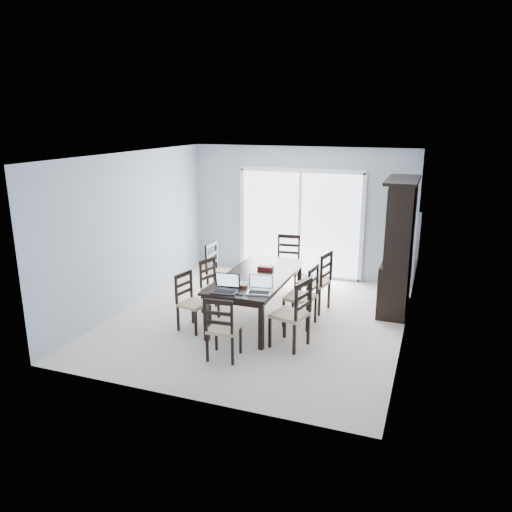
# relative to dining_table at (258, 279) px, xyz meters

# --- Properties ---
(floor) EXTENTS (5.00, 5.00, 0.00)m
(floor) POSITION_rel_dining_table_xyz_m (0.00, 0.00, -0.67)
(floor) COLOR beige
(floor) RESTS_ON ground
(ceiling) EXTENTS (5.00, 5.00, 0.00)m
(ceiling) POSITION_rel_dining_table_xyz_m (0.00, 0.00, 1.93)
(ceiling) COLOR white
(ceiling) RESTS_ON back_wall
(back_wall) EXTENTS (4.50, 0.02, 2.60)m
(back_wall) POSITION_rel_dining_table_xyz_m (0.00, 2.50, 0.63)
(back_wall) COLOR #96A3B3
(back_wall) RESTS_ON floor
(wall_left) EXTENTS (0.02, 5.00, 2.60)m
(wall_left) POSITION_rel_dining_table_xyz_m (-2.25, 0.00, 0.63)
(wall_left) COLOR #96A3B3
(wall_left) RESTS_ON floor
(wall_right) EXTENTS (0.02, 5.00, 2.60)m
(wall_right) POSITION_rel_dining_table_xyz_m (2.25, 0.00, 0.63)
(wall_right) COLOR #96A3B3
(wall_right) RESTS_ON floor
(balcony) EXTENTS (4.50, 2.00, 0.10)m
(balcony) POSITION_rel_dining_table_xyz_m (0.00, 3.50, -0.72)
(balcony) COLOR gray
(balcony) RESTS_ON ground
(railing) EXTENTS (4.50, 0.06, 1.10)m
(railing) POSITION_rel_dining_table_xyz_m (0.00, 4.50, -0.12)
(railing) COLOR #99999E
(railing) RESTS_ON balcony
(dining_table) EXTENTS (1.00, 2.20, 0.75)m
(dining_table) POSITION_rel_dining_table_xyz_m (0.00, 0.00, 0.00)
(dining_table) COLOR black
(dining_table) RESTS_ON floor
(china_hutch) EXTENTS (0.50, 1.38, 2.20)m
(china_hutch) POSITION_rel_dining_table_xyz_m (2.02, 1.25, 0.40)
(china_hutch) COLOR black
(china_hutch) RESTS_ON floor
(sliding_door) EXTENTS (2.52, 0.05, 2.18)m
(sliding_door) POSITION_rel_dining_table_xyz_m (0.00, 2.48, 0.41)
(sliding_door) COLOR silver
(sliding_door) RESTS_ON floor
(chair_left_near) EXTENTS (0.47, 0.46, 1.02)m
(chair_left_near) POSITION_rel_dining_table_xyz_m (-0.85, -0.70, -0.14)
(chair_left_near) COLOR black
(chair_left_near) RESTS_ON floor
(chair_left_mid) EXTENTS (0.48, 0.47, 1.03)m
(chair_left_mid) POSITION_rel_dining_table_xyz_m (-0.82, 0.07, -0.13)
(chair_left_mid) COLOR black
(chair_left_mid) RESTS_ON floor
(chair_left_far) EXTENTS (0.47, 0.45, 1.19)m
(chair_left_far) POSITION_rel_dining_table_xyz_m (-0.97, 0.62, -0.04)
(chair_left_far) COLOR black
(chair_left_far) RESTS_ON floor
(chair_right_near) EXTENTS (0.54, 0.54, 1.17)m
(chair_right_near) POSITION_rel_dining_table_xyz_m (0.85, -0.79, -0.06)
(chair_right_near) COLOR black
(chair_right_near) RESTS_ON floor
(chair_right_mid) EXTENTS (0.47, 0.46, 1.13)m
(chair_right_mid) POSITION_rel_dining_table_xyz_m (0.79, 0.00, -0.08)
(chair_right_mid) COLOR black
(chair_right_mid) RESTS_ON floor
(chair_right_far) EXTENTS (0.53, 0.52, 1.18)m
(chair_right_far) POSITION_rel_dining_table_xyz_m (0.84, 0.70, -0.05)
(chair_right_far) COLOR black
(chair_right_far) RESTS_ON floor
(chair_end_near) EXTENTS (0.42, 0.43, 1.04)m
(chair_end_near) POSITION_rel_dining_table_xyz_m (0.04, -1.49, -0.12)
(chair_end_near) COLOR black
(chair_end_near) RESTS_ON floor
(chair_end_far) EXTENTS (0.48, 0.49, 1.16)m
(chair_end_far) POSITION_rel_dining_table_xyz_m (-0.01, 1.70, -0.06)
(chair_end_far) COLOR black
(chair_end_far) RESTS_ON floor
(laptop_dark) EXTENTS (0.39, 0.30, 0.25)m
(laptop_dark) POSITION_rel_dining_table_xyz_m (-0.15, -0.93, 0.14)
(laptop_dark) COLOR black
(laptop_dark) RESTS_ON dining_table
(laptop_silver) EXTENTS (0.39, 0.30, 0.24)m
(laptop_silver) POSITION_rel_dining_table_xyz_m (0.32, -0.80, 0.14)
(laptop_silver) COLOR silver
(laptop_silver) RESTS_ON dining_table
(book_stack) EXTENTS (0.31, 0.27, 0.04)m
(book_stack) POSITION_rel_dining_table_xyz_m (-0.08, -0.61, 0.10)
(book_stack) COLOR maroon
(book_stack) RESTS_ON dining_table
(cell_phone) EXTENTS (0.10, 0.05, 0.01)m
(cell_phone) POSITION_rel_dining_table_xyz_m (0.08, -0.95, 0.08)
(cell_phone) COLOR black
(cell_phone) RESTS_ON dining_table
(game_box) EXTENTS (0.25, 0.14, 0.06)m
(game_box) POSITION_rel_dining_table_xyz_m (0.04, 0.28, 0.11)
(game_box) COLOR #450D0F
(game_box) RESTS_ON dining_table
(hot_tub) EXTENTS (1.93, 1.77, 0.89)m
(hot_tub) POSITION_rel_dining_table_xyz_m (-0.78, 3.39, -0.23)
(hot_tub) COLOR brown
(hot_tub) RESTS_ON balcony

